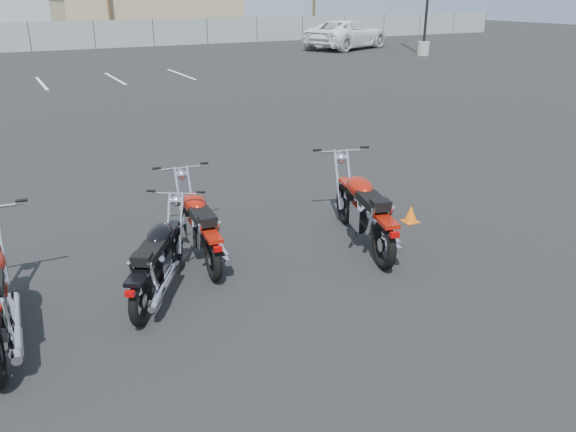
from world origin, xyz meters
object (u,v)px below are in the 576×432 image
motorcycle_third_red (200,225)px  white_van (347,26)px  motorcycle_rear_red (364,210)px  motorcycle_second_black (158,260)px

motorcycle_third_red → white_van: white_van is taller
motorcycle_rear_red → white_van: size_ratio=0.31×
motorcycle_third_red → motorcycle_second_black: bearing=-137.1°
motorcycle_rear_red → motorcycle_third_red: bearing=162.5°
motorcycle_third_red → white_van: (19.65, 25.68, 0.96)m
motorcycle_second_black → motorcycle_rear_red: size_ratio=0.81×
motorcycle_rear_red → white_van: 31.61m
motorcycle_third_red → white_van: bearing=52.6°
motorcycle_second_black → motorcycle_rear_red: (3.10, 0.03, 0.08)m
motorcycle_rear_red → white_van: white_van is taller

